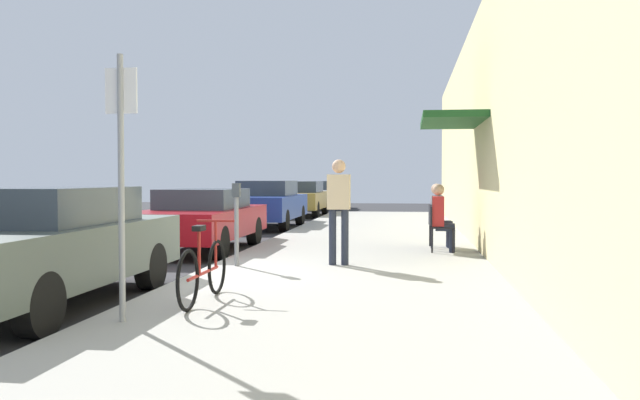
# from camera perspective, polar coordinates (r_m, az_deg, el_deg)

# --- Properties ---
(ground_plane) EXTENTS (60.00, 60.00, 0.00)m
(ground_plane) POSITION_cam_1_polar(r_m,az_deg,el_deg) (9.89, -11.13, -6.97)
(ground_plane) COLOR #2D2D30
(sidewalk_slab) EXTENTS (4.50, 32.00, 0.12)m
(sidewalk_slab) POSITION_cam_1_polar(r_m,az_deg,el_deg) (11.37, 3.06, -5.46)
(sidewalk_slab) COLOR #9E9B93
(sidewalk_slab) RESTS_ON ground_plane
(building_facade) EXTENTS (1.40, 32.00, 4.83)m
(building_facade) POSITION_cam_1_polar(r_m,az_deg,el_deg) (11.38, 15.27, 6.37)
(building_facade) COLOR beige
(building_facade) RESTS_ON ground_plane
(parked_car_0) EXTENTS (1.80, 4.40, 1.41)m
(parked_car_0) POSITION_cam_1_polar(r_m,az_deg,el_deg) (8.35, -23.08, -3.62)
(parked_car_0) COLOR #47514C
(parked_car_0) RESTS_ON ground_plane
(parked_car_1) EXTENTS (1.80, 4.40, 1.29)m
(parked_car_1) POSITION_cam_1_polar(r_m,az_deg,el_deg) (13.83, -10.26, -1.56)
(parked_car_1) COLOR maroon
(parked_car_1) RESTS_ON ground_plane
(parked_car_2) EXTENTS (1.80, 4.40, 1.44)m
(parked_car_2) POSITION_cam_1_polar(r_m,az_deg,el_deg) (19.91, -4.64, -0.30)
(parked_car_2) COLOR navy
(parked_car_2) RESTS_ON ground_plane
(parked_car_3) EXTENTS (1.80, 4.40, 1.39)m
(parked_car_3) POSITION_cam_1_polar(r_m,az_deg,el_deg) (26.10, -1.66, 0.19)
(parked_car_3) COLOR #A58433
(parked_car_3) RESTS_ON ground_plane
(parked_car_4) EXTENTS (1.80, 4.40, 1.37)m
(parked_car_4) POSITION_cam_1_polar(r_m,az_deg,el_deg) (32.10, 0.11, 0.51)
(parked_car_4) COLOR #B7B7BC
(parked_car_4) RESTS_ON ground_plane
(parking_meter) EXTENTS (0.12, 0.10, 1.32)m
(parking_meter) POSITION_cam_1_polar(r_m,az_deg,el_deg) (10.49, -7.29, -1.56)
(parking_meter) COLOR slate
(parking_meter) RESTS_ON sidewalk_slab
(street_sign) EXTENTS (0.32, 0.06, 2.60)m
(street_sign) POSITION_cam_1_polar(r_m,az_deg,el_deg) (6.64, -16.93, 2.85)
(street_sign) COLOR gray
(street_sign) RESTS_ON sidewalk_slab
(bicycle_0) EXTENTS (0.46, 1.71, 0.90)m
(bicycle_0) POSITION_cam_1_polar(r_m,az_deg,el_deg) (7.53, -10.11, -6.07)
(bicycle_0) COLOR black
(bicycle_0) RESTS_ON sidewalk_slab
(cafe_chair_0) EXTENTS (0.46, 0.46, 0.87)m
(cafe_chair_0) POSITION_cam_1_polar(r_m,az_deg,el_deg) (12.62, 10.25, -2.18)
(cafe_chair_0) COLOR black
(cafe_chair_0) RESTS_ON sidewalk_slab
(seated_patron_0) EXTENTS (0.44, 0.37, 1.29)m
(seated_patron_0) POSITION_cam_1_polar(r_m,az_deg,el_deg) (12.60, 10.53, -1.32)
(seated_patron_0) COLOR #232838
(seated_patron_0) RESTS_ON sidewalk_slab
(cafe_chair_1) EXTENTS (0.46, 0.46, 0.87)m
(cafe_chair_1) POSITION_cam_1_polar(r_m,az_deg,el_deg) (13.43, 10.10, -1.94)
(cafe_chair_1) COLOR black
(cafe_chair_1) RESTS_ON sidewalk_slab
(seated_patron_1) EXTENTS (0.44, 0.37, 1.29)m
(seated_patron_1) POSITION_cam_1_polar(r_m,az_deg,el_deg) (13.42, 10.36, -1.12)
(seated_patron_1) COLOR #232838
(seated_patron_1) RESTS_ON sidewalk_slab
(pedestrian_standing) EXTENTS (0.36, 0.22, 1.70)m
(pedestrian_standing) POSITION_cam_1_polar(r_m,az_deg,el_deg) (10.51, 1.64, -0.27)
(pedestrian_standing) COLOR #232838
(pedestrian_standing) RESTS_ON sidewalk_slab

